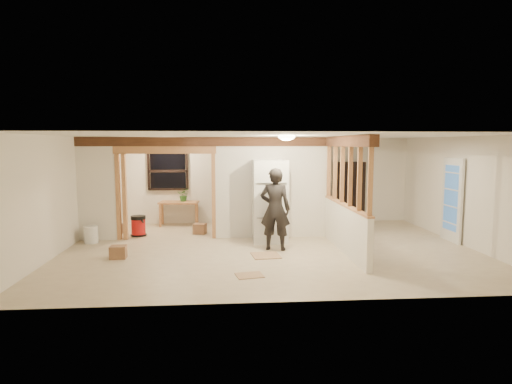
{
  "coord_description": "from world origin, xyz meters",
  "views": [
    {
      "loc": [
        -1.01,
        -9.29,
        2.32
      ],
      "look_at": [
        -0.26,
        0.4,
        1.23
      ],
      "focal_mm": 30.0,
      "sensor_mm": 36.0,
      "label": 1
    }
  ],
  "objects": [
    {
      "name": "wall_right",
      "position": [
        4.5,
        0.0,
        1.25
      ],
      "size": [
        0.01,
        6.5,
        2.5
      ],
      "primitive_type": "cube",
      "color": "silver",
      "rests_on": "floor"
    },
    {
      "name": "header_beam_back",
      "position": [
        -1.0,
        1.2,
        2.38
      ],
      "size": [
        7.0,
        0.18,
        0.22
      ],
      "primitive_type": "cube",
      "color": "#502D1B",
      "rests_on": "ceiling"
    },
    {
      "name": "woman",
      "position": [
        0.12,
        -0.11,
        0.91
      ],
      "size": [
        0.75,
        0.58,
        1.81
      ],
      "primitive_type": "imported",
      "rotation": [
        0.0,
        0.0,
        2.89
      ],
      "color": "black",
      "rests_on": "floor"
    },
    {
      "name": "stud_partition",
      "position": [
        1.6,
        -0.4,
        1.66
      ],
      "size": [
        0.14,
        3.2,
        1.32
      ],
      "primitive_type": "cube",
      "color": "#B87E4D",
      "rests_on": "pony_wall"
    },
    {
      "name": "wall_left",
      "position": [
        -4.5,
        0.0,
        1.25
      ],
      "size": [
        0.01,
        6.5,
        2.5
      ],
      "primitive_type": "cube",
      "color": "silver",
      "rests_on": "floor"
    },
    {
      "name": "box_front",
      "position": [
        -3.16,
        -0.58,
        0.13
      ],
      "size": [
        0.33,
        0.27,
        0.26
      ],
      "primitive_type": "cube",
      "rotation": [
        0.0,
        0.0,
        0.03
      ],
      "color": "#956748",
      "rests_on": "floor"
    },
    {
      "name": "bookshelf",
      "position": [
        2.7,
        3.03,
        0.9
      ],
      "size": [
        0.9,
        0.3,
        1.8
      ],
      "primitive_type": "cube",
      "color": "black",
      "rests_on": "floor"
    },
    {
      "name": "header_beam_right",
      "position": [
        1.6,
        -0.4,
        2.38
      ],
      "size": [
        0.18,
        3.3,
        0.22
      ],
      "primitive_type": "cube",
      "color": "#502D1B",
      "rests_on": "ceiling"
    },
    {
      "name": "doorway_frame",
      "position": [
        -2.4,
        1.2,
        1.1
      ],
      "size": [
        2.46,
        0.14,
        2.2
      ],
      "primitive_type": "cube",
      "color": "#B87E4D",
      "rests_on": "floor"
    },
    {
      "name": "floor_panel_near",
      "position": [
        -0.14,
        -0.62,
        0.01
      ],
      "size": [
        0.62,
        0.62,
        0.02
      ],
      "primitive_type": "cube",
      "rotation": [
        0.0,
        0.0,
        0.12
      ],
      "color": "tan",
      "rests_on": "floor"
    },
    {
      "name": "ceiling",
      "position": [
        0.0,
        0.0,
        2.5
      ],
      "size": [
        9.0,
        6.5,
        0.01
      ],
      "primitive_type": "cube",
      "color": "white"
    },
    {
      "name": "partition_center",
      "position": [
        0.2,
        1.2,
        1.25
      ],
      "size": [
        2.8,
        0.12,
        2.5
      ],
      "primitive_type": "cube",
      "color": "silver",
      "rests_on": "floor"
    },
    {
      "name": "floor",
      "position": [
        0.0,
        0.0,
        -0.01
      ],
      "size": [
        9.0,
        6.5,
        0.01
      ],
      "primitive_type": "cube",
      "color": "beige",
      "rests_on": "ground"
    },
    {
      "name": "shop_vac",
      "position": [
        -3.17,
        1.58,
        0.26
      ],
      "size": [
        0.53,
        0.53,
        0.53
      ],
      "primitive_type": "cylinder",
      "rotation": [
        0.0,
        0.0,
        -0.4
      ],
      "color": "#B61211",
      "rests_on": "floor"
    },
    {
      "name": "box_util_b",
      "position": [
        -3.81,
        1.86,
        0.13
      ],
      "size": [
        0.37,
        0.37,
        0.26
      ],
      "primitive_type": "cube",
      "rotation": [
        0.0,
        0.0,
        -0.42
      ],
      "color": "#956748",
      "rests_on": "floor"
    },
    {
      "name": "bucket",
      "position": [
        -4.13,
        0.87,
        0.2
      ],
      "size": [
        0.32,
        0.32,
        0.4
      ],
      "primitive_type": "cylinder",
      "rotation": [
        0.0,
        0.0,
        0.0
      ],
      "color": "silver",
      "rests_on": "floor"
    },
    {
      "name": "refrigerator",
      "position": [
        0.09,
        0.75,
        0.98
      ],
      "size": [
        0.8,
        0.78,
        1.95
      ],
      "primitive_type": "cube",
      "color": "white",
      "rests_on": "floor"
    },
    {
      "name": "box_util_a",
      "position": [
        -1.63,
        1.72,
        0.13
      ],
      "size": [
        0.37,
        0.34,
        0.27
      ],
      "primitive_type": "cube",
      "rotation": [
        0.0,
        0.0,
        -0.26
      ],
      "color": "#956748",
      "rests_on": "floor"
    },
    {
      "name": "floor_panel_far",
      "position": [
        -0.56,
        -1.94,
        0.01
      ],
      "size": [
        0.53,
        0.45,
        0.01
      ],
      "primitive_type": "cube",
      "rotation": [
        0.0,
        0.0,
        0.19
      ],
      "color": "tan",
      "rests_on": "floor"
    },
    {
      "name": "window_back",
      "position": [
        -2.6,
        3.17,
        1.55
      ],
      "size": [
        1.12,
        0.1,
        1.1
      ],
      "primitive_type": "cube",
      "color": "black",
      "rests_on": "wall_back"
    },
    {
      "name": "ceiling_dome_util",
      "position": [
        -2.5,
        2.3,
        2.48
      ],
      "size": [
        0.32,
        0.32,
        0.14
      ],
      "primitive_type": "ellipsoid",
      "color": "#FFEABF",
      "rests_on": "ceiling"
    },
    {
      "name": "pony_wall",
      "position": [
        1.6,
        -0.4,
        0.5
      ],
      "size": [
        0.12,
        3.2,
        1.0
      ],
      "primitive_type": "cube",
      "color": "silver",
      "rests_on": "floor"
    },
    {
      "name": "potted_plant",
      "position": [
        -2.14,
        2.98,
        0.88
      ],
      "size": [
        0.37,
        0.33,
        0.37
      ],
      "primitive_type": "imported",
      "rotation": [
        0.0,
        0.0,
        -0.13
      ],
      "color": "#27612B",
      "rests_on": "work_table"
    },
    {
      "name": "partition_left_stub",
      "position": [
        -4.05,
        1.2,
        1.25
      ],
      "size": [
        0.9,
        0.12,
        2.5
      ],
      "primitive_type": "cube",
      "color": "silver",
      "rests_on": "floor"
    },
    {
      "name": "french_door",
      "position": [
        4.42,
        0.4,
        1.0
      ],
      "size": [
        0.12,
        0.86,
        2.0
      ],
      "primitive_type": "cube",
      "color": "white",
      "rests_on": "floor"
    },
    {
      "name": "wall_front",
      "position": [
        0.0,
        -3.25,
        1.25
      ],
      "size": [
        9.0,
        0.01,
        2.5
      ],
      "primitive_type": "cube",
      "color": "silver",
      "rests_on": "floor"
    },
    {
      "name": "wall_back",
      "position": [
        0.0,
        3.25,
        1.25
      ],
      "size": [
        9.0,
        0.01,
        2.5
      ],
      "primitive_type": "cube",
      "color": "silver",
      "rests_on": "floor"
    },
    {
      "name": "ceiling_dome_main",
      "position": [
        0.3,
        -0.5,
        2.48
      ],
      "size": [
        0.36,
        0.36,
        0.16
      ],
      "primitive_type": "ellipsoid",
      "color": "#FFEABF",
      "rests_on": "ceiling"
    },
    {
      "name": "hanging_bulb",
      "position": [
        -2.0,
        1.6,
        2.18
      ],
      "size": [
        0.07,
        0.07,
        0.07
      ],
      "primitive_type": "ellipsoid",
      "color": "#FFD88C",
      "rests_on": "ceiling"
    },
    {
      "name": "work_table",
      "position": [
        -2.28,
        2.93,
        0.34
      ],
      "size": [
        1.14,
        0.66,
        0.69
      ],
      "primitive_type": "cube",
      "rotation": [
        0.0,
        0.0,
        -0.1
      ],
      "color": "#B87E4D",
      "rests_on": "floor"
    }
  ]
}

